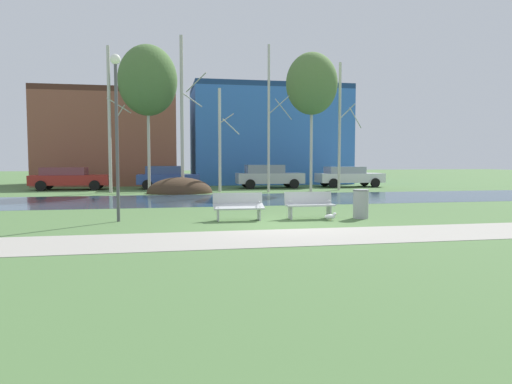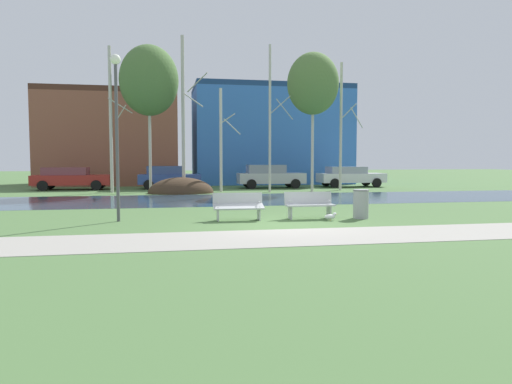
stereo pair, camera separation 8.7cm
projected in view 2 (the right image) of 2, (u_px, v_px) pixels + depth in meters
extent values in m
plane|color=#4C703D|center=(236.00, 198.00, 23.82)|extent=(120.00, 120.00, 0.00)
cube|color=#9E998E|center=(305.00, 237.00, 11.87)|extent=(60.00, 2.57, 0.01)
cube|color=#2D475B|center=(238.00, 199.00, 23.01)|extent=(80.00, 6.87, 0.01)
ellipsoid|color=#423021|center=(181.00, 193.00, 27.30)|extent=(3.77, 2.70, 1.82)
cube|color=#B2B5B7|center=(239.00, 207.00, 14.94)|extent=(1.61, 0.52, 0.17)
cube|color=#B2B5B7|center=(238.00, 199.00, 15.20)|extent=(1.60, 0.13, 0.40)
cube|color=#B2B5B7|center=(218.00, 214.00, 14.91)|extent=(0.05, 0.43, 0.45)
cube|color=#B2B5B7|center=(259.00, 213.00, 15.12)|extent=(0.05, 0.43, 0.45)
cylinder|color=#B2B5B7|center=(218.00, 202.00, 14.84)|extent=(0.05, 0.28, 0.04)
cylinder|color=#B2B5B7|center=(259.00, 202.00, 15.05)|extent=(0.05, 0.28, 0.04)
cube|color=#B2B5B7|center=(310.00, 205.00, 15.38)|extent=(1.61, 0.52, 0.05)
cube|color=#B2B5B7|center=(308.00, 198.00, 15.64)|extent=(1.60, 0.13, 0.40)
cube|color=#B2B5B7|center=(290.00, 212.00, 15.35)|extent=(0.05, 0.43, 0.45)
cube|color=#B2B5B7|center=(329.00, 212.00, 15.56)|extent=(0.05, 0.43, 0.45)
cylinder|color=#B2B5B7|center=(290.00, 201.00, 15.28)|extent=(0.05, 0.28, 0.04)
cylinder|color=#B2B5B7|center=(329.00, 201.00, 15.49)|extent=(0.05, 0.28, 0.04)
cylinder|color=#999B9E|center=(361.00, 204.00, 15.53)|extent=(0.50, 0.50, 0.95)
torus|color=#5B5D5E|center=(361.00, 190.00, 15.50)|extent=(0.52, 0.52, 0.04)
ellipsoid|color=white|center=(330.00, 217.00, 14.98)|extent=(0.36, 0.16, 0.16)
sphere|color=white|center=(335.00, 214.00, 15.01)|extent=(0.11, 0.11, 0.11)
cone|color=gold|center=(336.00, 214.00, 15.02)|extent=(0.06, 0.04, 0.04)
cylinder|color=gold|center=(331.00, 219.00, 14.96)|extent=(0.01, 0.01, 0.10)
cylinder|color=gold|center=(330.00, 219.00, 15.02)|extent=(0.01, 0.01, 0.10)
cylinder|color=#4C4C51|center=(117.00, 144.00, 14.64)|extent=(0.10, 0.10, 4.85)
sphere|color=white|center=(115.00, 59.00, 14.46)|extent=(0.32, 0.32, 0.32)
cylinder|color=beige|center=(111.00, 120.00, 27.40)|extent=(0.19, 0.19, 8.46)
cylinder|color=beige|center=(121.00, 113.00, 27.85)|extent=(0.69, 0.97, 0.85)
cylinder|color=beige|center=(121.00, 106.00, 26.83)|extent=(1.25, 1.22, 0.74)
cylinder|color=#BCB7A8|center=(150.00, 121.00, 28.05)|extent=(0.17, 0.17, 8.45)
ellipsoid|color=#4C7038|center=(149.00, 80.00, 27.88)|extent=(3.46, 3.46, 4.15)
cylinder|color=#BCB7A8|center=(183.00, 115.00, 27.34)|extent=(0.20, 0.20, 9.04)
cylinder|color=#BCB7A8|center=(197.00, 82.00, 27.95)|extent=(1.14, 1.62, 0.98)
cylinder|color=#BCB7A8|center=(194.00, 100.00, 26.81)|extent=(1.18, 1.15, 0.66)
cylinder|color=beige|center=(221.00, 140.00, 28.26)|extent=(0.17, 0.17, 6.16)
cylinder|color=beige|center=(228.00, 118.00, 28.60)|extent=(0.70, 0.99, 0.50)
cylinder|color=beige|center=(232.00, 127.00, 27.71)|extent=(1.16, 1.13, 0.86)
cylinder|color=beige|center=(270.00, 119.00, 27.79)|extent=(0.15, 0.15, 8.62)
cylinder|color=beige|center=(282.00, 103.00, 28.46)|extent=(1.08, 1.55, 1.09)
cylinder|color=beige|center=(285.00, 109.00, 27.16)|extent=(1.33, 1.29, 1.06)
cylinder|color=beige|center=(313.00, 123.00, 28.36)|extent=(0.17, 0.17, 8.28)
ellipsoid|color=#567A3D|center=(313.00, 84.00, 28.20)|extent=(3.08, 3.08, 3.69)
cylinder|color=beige|center=(341.00, 127.00, 29.61)|extent=(0.17, 0.17, 7.96)
cylinder|color=beige|center=(348.00, 112.00, 30.08)|extent=(0.75, 1.06, 0.98)
cylinder|color=beige|center=(357.00, 118.00, 28.97)|extent=(1.35, 1.32, 1.15)
cube|color=maroon|center=(73.00, 180.00, 30.22)|extent=(4.82, 1.89, 0.62)
cube|color=brown|center=(66.00, 171.00, 30.12)|extent=(2.70, 1.64, 0.49)
cylinder|color=black|center=(101.00, 184.00, 31.42)|extent=(0.64, 0.23, 0.64)
cylinder|color=black|center=(96.00, 185.00, 29.62)|extent=(0.64, 0.23, 0.64)
cylinder|color=black|center=(50.00, 184.00, 30.87)|extent=(0.64, 0.23, 0.64)
cylinder|color=black|center=(43.00, 186.00, 29.08)|extent=(0.64, 0.23, 0.64)
cube|color=#2D4793|center=(170.00, 179.00, 31.35)|extent=(4.08, 1.91, 0.64)
cube|color=#32457F|center=(165.00, 170.00, 31.25)|extent=(2.29, 1.66, 0.55)
cylinder|color=black|center=(190.00, 183.00, 32.51)|extent=(0.64, 0.23, 0.64)
cylinder|color=black|center=(191.00, 184.00, 30.69)|extent=(0.64, 0.23, 0.64)
cylinder|color=black|center=(150.00, 183.00, 32.05)|extent=(0.64, 0.23, 0.64)
cylinder|color=black|center=(149.00, 185.00, 30.23)|extent=(0.64, 0.23, 0.64)
cube|color=#B2B5BC|center=(271.00, 178.00, 32.02)|extent=(4.52, 1.77, 0.70)
cube|color=gray|center=(266.00, 169.00, 31.92)|extent=(2.54, 1.54, 0.56)
cylinder|color=black|center=(289.00, 183.00, 33.14)|extent=(0.64, 0.23, 0.64)
cylinder|color=black|center=(295.00, 184.00, 31.46)|extent=(0.64, 0.23, 0.64)
cylinder|color=black|center=(247.00, 183.00, 32.63)|extent=(0.64, 0.23, 0.64)
cylinder|color=black|center=(252.00, 184.00, 30.95)|extent=(0.64, 0.23, 0.64)
cube|color=silver|center=(351.00, 178.00, 33.41)|extent=(4.64, 1.91, 0.64)
cube|color=#949AAC|center=(346.00, 170.00, 33.31)|extent=(2.61, 1.66, 0.47)
cylinder|color=black|center=(366.00, 182.00, 34.61)|extent=(0.64, 0.23, 0.64)
cylinder|color=black|center=(377.00, 183.00, 32.79)|extent=(0.64, 0.23, 0.64)
cylinder|color=black|center=(326.00, 182.00, 34.08)|extent=(0.64, 0.23, 0.64)
cylinder|color=black|center=(335.00, 183.00, 32.26)|extent=(0.64, 0.23, 0.64)
cube|color=brown|center=(112.00, 141.00, 36.92)|extent=(10.07, 7.23, 6.73)
cube|color=#4E2C21|center=(111.00, 95.00, 36.67)|extent=(10.07, 7.23, 0.40)
cube|color=#3870C6|center=(269.00, 138.00, 39.07)|extent=(12.32, 7.26, 7.40)
cube|color=navy|center=(269.00, 90.00, 38.80)|extent=(12.32, 7.26, 0.40)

